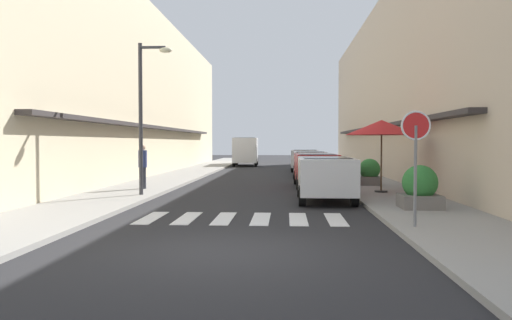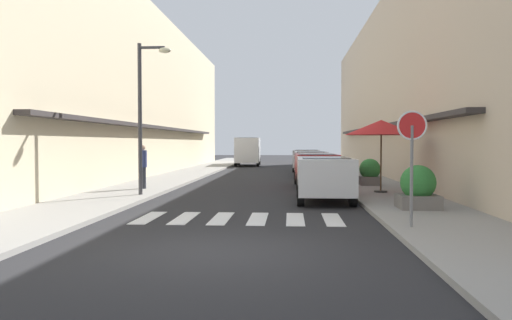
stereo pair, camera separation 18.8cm
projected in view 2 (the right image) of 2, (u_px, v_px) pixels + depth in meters
The scene contains 17 objects.
ground_plane at pixel (266, 178), 27.96m from camera, with size 103.98×103.98×0.00m, color #232326.
sidewalk_left at pixel (178, 177), 28.29m from camera, with size 2.89×66.17×0.12m, color gray.
sidewalk_right at pixel (357, 178), 27.63m from camera, with size 2.89×66.17×0.12m, color gray.
building_row_left at pixel (116, 93), 29.75m from camera, with size 5.50×44.54×9.75m.
building_row_right at pixel (426, 88), 28.56m from camera, with size 5.50×44.54×10.05m.
crosswalk at pixel (240, 219), 13.08m from camera, with size 5.20×2.20×0.01m.
parked_car_near at pixel (324, 174), 16.87m from camera, with size 1.83×4.01×1.47m.
parked_car_mid at pixel (316, 166), 22.42m from camera, with size 1.87×3.98×1.47m.
parked_car_far at pixel (311, 161), 28.23m from camera, with size 1.86×4.18×1.47m.
parked_car_distant at pixel (307, 158), 34.60m from camera, with size 1.97×4.20×1.47m.
delivery_van at pixel (248, 149), 43.19m from camera, with size 2.14×5.46×2.37m.
round_street_sign at pixel (412, 138), 11.06m from camera, with size 0.65×0.07×2.53m.
street_lamp at pixel (145, 102), 17.92m from camera, with size 1.19×0.28×5.31m.
cafe_umbrella at pixel (381, 128), 18.76m from camera, with size 2.66×2.66×2.67m.
planter_corner at pixel (418, 189), 14.22m from camera, with size 1.09×1.09×1.21m.
planter_midblock at pixel (370, 172), 22.00m from camera, with size 0.91×0.91×1.14m.
pedestrian_walking_near at pixel (143, 165), 20.33m from camera, with size 0.34×0.34×1.76m.
Camera 2 is at (1.29, -8.98, 1.95)m, focal length 35.82 mm.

